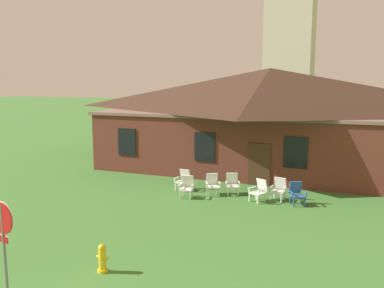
{
  "coord_description": "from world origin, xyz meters",
  "views": [
    {
      "loc": [
        4.77,
        -4.69,
        5.12
      ],
      "look_at": [
        -0.64,
        8.93,
        2.85
      ],
      "focal_mm": 38.35,
      "sensor_mm": 36.0,
      "label": 1
    }
  ],
  "objects_px": {
    "lawn_chair_under_eave": "(297,193)",
    "lawn_chair_far_side": "(279,188)",
    "stop_sign": "(3,230)",
    "lawn_chair_right_end": "(259,190)",
    "lawn_chair_left_end": "(213,184)",
    "lawn_chair_middle": "(232,183)",
    "fire_hydrant": "(102,259)",
    "lawn_chair_near_door": "(187,186)",
    "lawn_chair_by_porch": "(183,179)"
  },
  "relations": [
    {
      "from": "lawn_chair_right_end",
      "to": "lawn_chair_under_eave",
      "type": "xyz_separation_m",
      "value": [
        1.55,
        0.14,
        0.0
      ]
    },
    {
      "from": "lawn_chair_near_door",
      "to": "lawn_chair_middle",
      "type": "distance_m",
      "value": 2.13
    },
    {
      "from": "stop_sign",
      "to": "lawn_chair_middle",
      "type": "distance_m",
      "value": 11.03
    },
    {
      "from": "lawn_chair_near_door",
      "to": "lawn_chair_far_side",
      "type": "distance_m",
      "value": 4.01
    },
    {
      "from": "lawn_chair_near_door",
      "to": "fire_hydrant",
      "type": "xyz_separation_m",
      "value": [
        0.63,
        -7.5,
        -0.12
      ]
    },
    {
      "from": "stop_sign",
      "to": "lawn_chair_left_end",
      "type": "relative_size",
      "value": 2.47
    },
    {
      "from": "lawn_chair_middle",
      "to": "fire_hydrant",
      "type": "xyz_separation_m",
      "value": [
        -1.09,
        -8.76,
        -0.12
      ]
    },
    {
      "from": "lawn_chair_right_end",
      "to": "lawn_chair_far_side",
      "type": "height_order",
      "value": "same"
    },
    {
      "from": "lawn_chair_by_porch",
      "to": "lawn_chair_middle",
      "type": "xyz_separation_m",
      "value": [
        2.37,
        0.14,
        0.0
      ]
    },
    {
      "from": "stop_sign",
      "to": "lawn_chair_right_end",
      "type": "relative_size",
      "value": 2.47
    },
    {
      "from": "lawn_chair_left_end",
      "to": "lawn_chair_right_end",
      "type": "xyz_separation_m",
      "value": [
        2.19,
        -0.28,
        0.0
      ]
    },
    {
      "from": "lawn_chair_by_porch",
      "to": "lawn_chair_near_door",
      "type": "height_order",
      "value": "same"
    },
    {
      "from": "stop_sign",
      "to": "lawn_chair_left_end",
      "type": "height_order",
      "value": "stop_sign"
    },
    {
      "from": "lawn_chair_by_porch",
      "to": "lawn_chair_left_end",
      "type": "xyz_separation_m",
      "value": [
        1.57,
        -0.29,
        0.0
      ]
    },
    {
      "from": "lawn_chair_by_porch",
      "to": "lawn_chair_left_end",
      "type": "relative_size",
      "value": 1.0
    },
    {
      "from": "lawn_chair_near_door",
      "to": "lawn_chair_far_side",
      "type": "xyz_separation_m",
      "value": [
        3.85,
        1.11,
        0.0
      ]
    },
    {
      "from": "lawn_chair_under_eave",
      "to": "fire_hydrant",
      "type": "bearing_deg",
      "value": -116.25
    },
    {
      "from": "lawn_chair_left_end",
      "to": "fire_hydrant",
      "type": "height_order",
      "value": "lawn_chair_left_end"
    },
    {
      "from": "lawn_chair_near_door",
      "to": "lawn_chair_right_end",
      "type": "relative_size",
      "value": 1.0
    },
    {
      "from": "stop_sign",
      "to": "fire_hydrant",
      "type": "relative_size",
      "value": 2.99
    },
    {
      "from": "lawn_chair_right_end",
      "to": "lawn_chair_under_eave",
      "type": "height_order",
      "value": "same"
    },
    {
      "from": "lawn_chair_near_door",
      "to": "lawn_chair_left_end",
      "type": "distance_m",
      "value": 1.24
    },
    {
      "from": "lawn_chair_middle",
      "to": "lawn_chair_far_side",
      "type": "height_order",
      "value": "same"
    },
    {
      "from": "lawn_chair_by_porch",
      "to": "lawn_chair_far_side",
      "type": "bearing_deg",
      "value": -0.04
    },
    {
      "from": "lawn_chair_left_end",
      "to": "fire_hydrant",
      "type": "relative_size",
      "value": 1.21
    },
    {
      "from": "lawn_chair_right_end",
      "to": "fire_hydrant",
      "type": "height_order",
      "value": "lawn_chair_right_end"
    },
    {
      "from": "lawn_chair_far_side",
      "to": "fire_hydrant",
      "type": "height_order",
      "value": "lawn_chair_far_side"
    },
    {
      "from": "lawn_chair_left_end",
      "to": "fire_hydrant",
      "type": "bearing_deg",
      "value": -92.04
    },
    {
      "from": "lawn_chair_by_porch",
      "to": "lawn_chair_middle",
      "type": "height_order",
      "value": "same"
    },
    {
      "from": "stop_sign",
      "to": "lawn_chair_middle",
      "type": "height_order",
      "value": "stop_sign"
    },
    {
      "from": "stop_sign",
      "to": "lawn_chair_left_end",
      "type": "bearing_deg",
      "value": 80.65
    },
    {
      "from": "lawn_chair_under_eave",
      "to": "lawn_chair_far_side",
      "type": "bearing_deg",
      "value": 152.29
    },
    {
      "from": "stop_sign",
      "to": "lawn_chair_by_porch",
      "type": "relative_size",
      "value": 2.47
    },
    {
      "from": "lawn_chair_far_side",
      "to": "lawn_chair_under_eave",
      "type": "distance_m",
      "value": 0.92
    },
    {
      "from": "lawn_chair_under_eave",
      "to": "lawn_chair_right_end",
      "type": "bearing_deg",
      "value": -174.89
    },
    {
      "from": "lawn_chair_left_end",
      "to": "lawn_chair_middle",
      "type": "height_order",
      "value": "same"
    },
    {
      "from": "stop_sign",
      "to": "lawn_chair_far_side",
      "type": "height_order",
      "value": "stop_sign"
    },
    {
      "from": "fire_hydrant",
      "to": "lawn_chair_left_end",
      "type": "bearing_deg",
      "value": 87.96
    },
    {
      "from": "lawn_chair_middle",
      "to": "lawn_chair_right_end",
      "type": "height_order",
      "value": "same"
    },
    {
      "from": "stop_sign",
      "to": "lawn_chair_right_end",
      "type": "xyz_separation_m",
      "value": [
        3.88,
        9.98,
        -1.16
      ]
    },
    {
      "from": "lawn_chair_middle",
      "to": "fire_hydrant",
      "type": "height_order",
      "value": "lawn_chair_middle"
    },
    {
      "from": "lawn_chair_middle",
      "to": "stop_sign",
      "type": "bearing_deg",
      "value": -103.1
    },
    {
      "from": "lawn_chair_far_side",
      "to": "stop_sign",
      "type": "bearing_deg",
      "value": -113.66
    },
    {
      "from": "lawn_chair_middle",
      "to": "lawn_chair_left_end",
      "type": "bearing_deg",
      "value": -151.69
    },
    {
      "from": "lawn_chair_near_door",
      "to": "lawn_chair_middle",
      "type": "relative_size",
      "value": 1.0
    },
    {
      "from": "lawn_chair_by_porch",
      "to": "lawn_chair_under_eave",
      "type": "height_order",
      "value": "same"
    },
    {
      "from": "stop_sign",
      "to": "lawn_chair_right_end",
      "type": "distance_m",
      "value": 10.77
    },
    {
      "from": "lawn_chair_left_end",
      "to": "lawn_chair_right_end",
      "type": "height_order",
      "value": "same"
    },
    {
      "from": "stop_sign",
      "to": "fire_hydrant",
      "type": "height_order",
      "value": "stop_sign"
    },
    {
      "from": "lawn_chair_middle",
      "to": "lawn_chair_under_eave",
      "type": "xyz_separation_m",
      "value": [
        2.95,
        -0.57,
        0.0
      ]
    }
  ]
}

